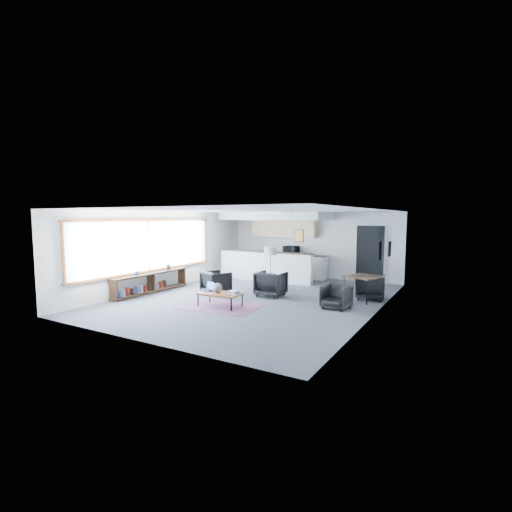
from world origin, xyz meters
The scene contains 21 objects.
room centered at (0.00, 0.00, 1.30)m, with size 7.02×9.02×2.62m.
window centered at (-3.46, -0.90, 1.46)m, with size 0.10×5.95×1.66m.
console centered at (-3.30, -1.05, 0.33)m, with size 0.35×3.00×0.80m.
kitchenette centered at (-1.20, 3.71, 1.38)m, with size 4.20×1.96×2.60m.
doorway centered at (2.30, 4.42, 1.07)m, with size 1.10×0.12×2.15m.
track_light centered at (-0.59, 2.20, 2.53)m, with size 1.60×0.07×0.15m.
wall_art_lower centered at (3.47, 0.40, 1.55)m, with size 0.03×0.38×0.48m.
wall_art_upper centered at (3.47, 1.70, 1.50)m, with size 0.03×0.34×0.44m.
kilim_rug centered at (-0.29, -1.42, 0.01)m, with size 2.22×1.65×0.01m.
coffee_table centered at (-0.29, -1.42, 0.35)m, with size 1.17×0.64×0.38m.
laptop centered at (-0.74, -1.33, 0.45)m, with size 0.42×0.38×0.25m.
ceramic_pot centered at (-0.35, -1.45, 0.51)m, with size 0.27×0.27×0.27m.
book_stack centered at (0.13, -1.40, 0.42)m, with size 0.33×0.28×0.09m.
coaster centered at (-0.20, -1.64, 0.38)m, with size 0.12×0.12×0.01m.
armchair_left centered at (-1.44, -0.04, 0.39)m, with size 0.75×0.71×0.78m, color black.
armchair_right centered at (0.26, 0.47, 0.42)m, with size 0.81×0.76×0.83m, color black.
floor_lamp centered at (-0.24, 1.38, 1.24)m, with size 0.52×0.52×1.42m.
dining_table centered at (2.87, 1.24, 0.66)m, with size 1.10×1.10×0.72m.
dining_chair_near centered at (2.49, -0.05, 0.29)m, with size 0.57×0.53×0.58m, color black.
dining_chair_far centered at (2.99, 1.55, 0.35)m, with size 0.68×0.63×0.70m, color black.
microwave centered at (-0.78, 4.15, 1.13)m, with size 0.58×0.32×0.39m, color black.
Camera 1 is at (5.47, -9.41, 2.41)m, focal length 26.00 mm.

